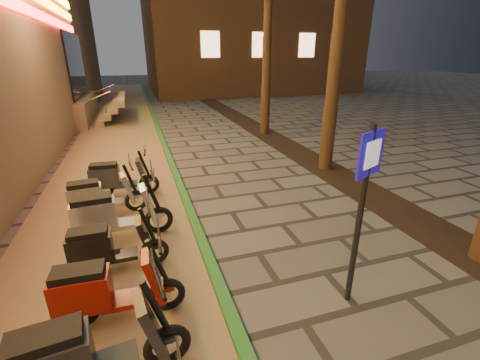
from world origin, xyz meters
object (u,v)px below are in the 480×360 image
object	(u,v)px
scooter_8	(107,247)
scooter_10	(98,197)
scooter_7	(104,291)
pedestrian_sign	(364,195)
scooter_11	(116,178)
scooter_9	(111,215)
scooter_6	(82,356)

from	to	relation	value
scooter_8	scooter_10	distance (m)	2.09
scooter_7	scooter_10	distance (m)	3.18
pedestrian_sign	scooter_11	bearing A→B (deg)	99.36
scooter_7	scooter_9	distance (m)	2.07
scooter_6	scooter_8	bearing A→B (deg)	80.12
scooter_10	scooter_11	size ratio (longest dim) A/B	0.99
scooter_6	scooter_7	bearing A→B (deg)	75.55
scooter_9	scooter_10	xyz separation A→B (m)	(-0.31, 1.10, -0.06)
scooter_6	scooter_9	xyz separation A→B (m)	(0.12, 3.05, 0.02)
scooter_7	scooter_11	xyz separation A→B (m)	(-0.00, 4.23, -0.00)
scooter_10	pedestrian_sign	bearing A→B (deg)	-53.13
scooter_6	scooter_8	xyz separation A→B (m)	(0.09, 2.08, -0.07)
pedestrian_sign	scooter_10	distance (m)	5.34
pedestrian_sign	scooter_9	xyz separation A→B (m)	(-3.26, 2.69, -1.10)
scooter_9	scooter_11	world-z (taller)	scooter_9
scooter_10	scooter_7	bearing A→B (deg)	-90.75
scooter_7	scooter_9	world-z (taller)	scooter_9
pedestrian_sign	scooter_9	world-z (taller)	pedestrian_sign
scooter_11	scooter_8	bearing A→B (deg)	-86.84
scooter_8	scooter_10	world-z (taller)	scooter_10
pedestrian_sign	scooter_11	distance (m)	5.96
scooter_7	scooter_9	xyz separation A→B (m)	(-0.01, 2.07, 0.05)
scooter_6	scooter_11	bearing A→B (deg)	81.32
scooter_6	scooter_11	size ratio (longest dim) A/B	1.08
pedestrian_sign	scooter_6	size ratio (longest dim) A/B	1.47
scooter_7	scooter_9	bearing A→B (deg)	92.20
scooter_6	scooter_7	size ratio (longest dim) A/B	1.07
scooter_6	scooter_7	world-z (taller)	scooter_6
scooter_7	scooter_10	xyz separation A→B (m)	(-0.32, 3.16, -0.01)
pedestrian_sign	scooter_8	world-z (taller)	pedestrian_sign
pedestrian_sign	scooter_8	size ratio (longest dim) A/B	1.69
scooter_6	scooter_11	xyz separation A→B (m)	(0.12, 5.22, -0.04)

